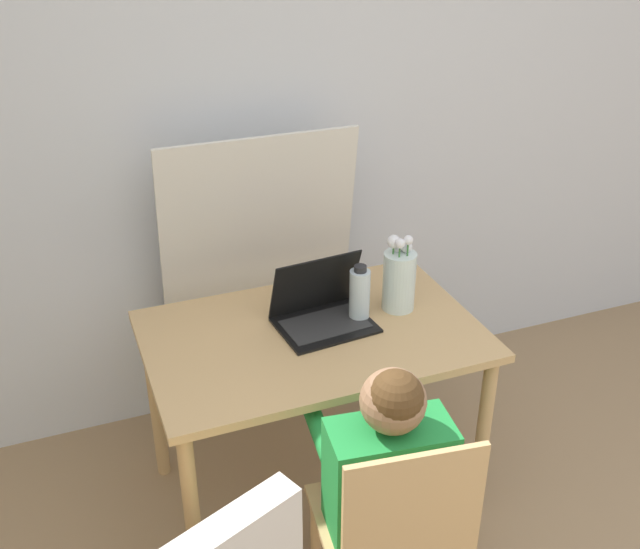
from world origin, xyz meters
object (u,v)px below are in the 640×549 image
laptop (321,308)px  flower_vase (399,278)px  person_seated (383,463)px  chair_occupied (394,537)px  water_bottle (360,294)px

laptop → flower_vase: 0.30m
laptop → flower_vase: (0.30, -0.01, 0.07)m
person_seated → laptop: bearing=-87.3°
chair_occupied → water_bottle: size_ratio=4.14×
chair_occupied → laptop: bearing=-87.8°
chair_occupied → laptop: (0.06, 0.74, 0.33)m
laptop → flower_vase: bearing=-6.7°
person_seated → laptop: size_ratio=2.87×
laptop → water_bottle: (0.13, -0.03, 0.04)m
flower_vase → water_bottle: flower_vase is taller
person_seated → laptop: 0.64m
chair_occupied → water_bottle: 0.83m
chair_occupied → laptop: 0.81m
chair_occupied → person_seated: person_seated is taller
person_seated → water_bottle: (0.18, 0.59, 0.20)m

